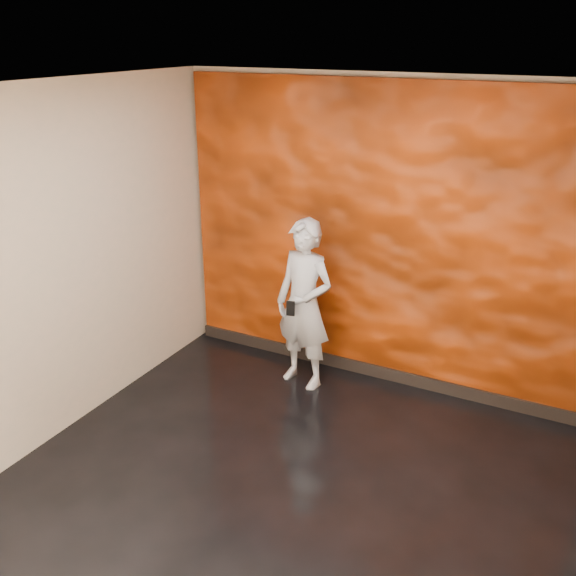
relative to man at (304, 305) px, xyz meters
name	(u,v)px	position (x,y,z in m)	size (l,w,h in m)	color
room	(280,318)	(0.56, -1.52, 0.60)	(4.02, 4.02, 2.81)	black
feature_wall	(383,239)	(0.56, 0.44, 0.58)	(3.90, 0.06, 2.75)	#CA3D07
baseboard	(374,370)	(0.56, 0.40, -0.74)	(3.90, 0.04, 0.12)	black
man	(304,305)	(0.00, 0.00, 0.00)	(0.58, 0.38, 1.60)	#A0A5B1
phone	(291,308)	(-0.02, -0.23, 0.05)	(0.08, 0.02, 0.14)	black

